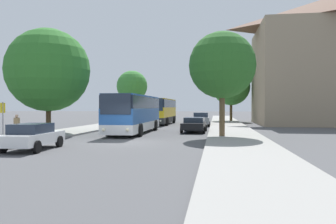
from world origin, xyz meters
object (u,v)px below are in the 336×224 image
tree_right_near (222,65)px  bus_front (134,113)px  tree_right_mid (231,86)px  tree_left_near (48,70)px  bus_middle (161,111)px  parked_car_left_curb (33,136)px  pedestrian_waiting_near (17,127)px  bus_stop_sign (3,117)px  parked_car_right_near (194,124)px  tree_left_far (132,86)px  parked_car_right_far (201,119)px

tree_right_near → bus_front: bearing=155.6°
tree_right_mid → tree_left_near: bearing=-121.8°
bus_middle → parked_car_left_curb: (-2.39, -25.84, -1.02)m
bus_middle → tree_left_near: tree_left_near is taller
pedestrian_waiting_near → parked_car_left_curb: bearing=125.6°
tree_left_near → bus_stop_sign: bearing=-83.3°
tree_left_near → pedestrian_waiting_near: bearing=-78.9°
tree_right_mid → bus_front: bearing=-111.7°
bus_middle → bus_stop_sign: bus_middle is taller
parked_car_right_near → tree_right_near: 7.20m
parked_car_right_near → tree_right_near: size_ratio=0.63×
bus_stop_sign → tree_right_near: 14.78m
pedestrian_waiting_near → tree_left_far: size_ratio=0.21×
bus_stop_sign → bus_middle: bearing=76.6°
parked_car_left_curb → bus_front: bearing=74.8°
parked_car_left_curb → tree_left_near: tree_left_near is taller
bus_front → parked_car_right_far: size_ratio=2.46×
bus_front → parked_car_right_near: (4.98, 1.78, -1.00)m
tree_left_near → bus_middle: bearing=68.9°
parked_car_left_curb → tree_left_far: (-3.66, 34.56, 4.81)m
parked_car_right_near → parked_car_right_far: bearing=-89.6°
parked_car_right_near → tree_right_mid: tree_right_mid is taller
bus_front → tree_right_mid: size_ratio=1.38×
bus_middle → parked_car_right_near: 13.66m
pedestrian_waiting_near → tree_right_mid: size_ratio=0.20×
tree_left_near → tree_right_mid: (15.75, 25.40, 0.13)m
tree_left_far → tree_right_mid: (15.37, -0.02, -0.20)m
parked_car_right_far → pedestrian_waiting_near: bearing=58.8°
bus_middle → parked_car_right_far: bus_middle is taller
tree_left_near → tree_right_near: tree_left_near is taller
bus_front → parked_car_left_curb: bearing=-102.8°
pedestrian_waiting_near → parked_car_right_far: bearing=-125.9°
bus_front → parked_car_right_far: bearing=65.2°
parked_car_right_near → bus_stop_sign: 15.41m
pedestrian_waiting_near → tree_left_near: 7.55m
tree_right_near → parked_car_right_near: bearing=114.5°
bus_stop_sign → pedestrian_waiting_near: size_ratio=1.47×
parked_car_left_curb → tree_left_near: 10.95m
bus_middle → tree_left_far: 11.27m
bus_front → tree_right_near: (7.30, -3.32, 3.51)m
bus_stop_sign → tree_right_near: (13.06, 5.91, 3.59)m
parked_car_right_far → tree_left_far: bearing=-49.5°
parked_car_right_near → tree_left_far: 24.56m
tree_right_mid → pedestrian_waiting_near: bearing=-114.8°
tree_left_far → tree_right_near: 29.68m
tree_right_mid → parked_car_left_curb: bearing=-108.7°
bus_middle → parked_car_left_curb: bus_middle is taller
bus_front → parked_car_right_far: (5.12, 11.25, -0.89)m
parked_car_right_far → bus_stop_sign: bus_stop_sign is taller
bus_middle → tree_left_far: bearing=125.5°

